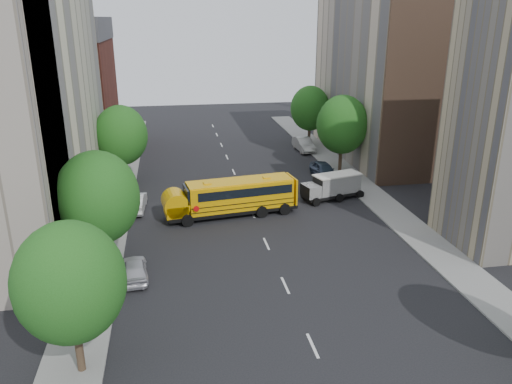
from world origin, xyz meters
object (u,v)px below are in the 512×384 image
object	(u,v)px
street_tree_1	(98,198)
street_tree_5	(310,108)
street_tree_4	(342,125)
parked_car_5	(304,144)
street_tree_2	(121,135)
parked_car_0	(135,269)
parked_car_4	(324,170)
school_bus	(230,196)
parked_car_1	(135,202)
safari_truck	(333,186)
street_tree_0	(70,283)

from	to	relation	value
street_tree_1	street_tree_5	world-z (taller)	street_tree_1
street_tree_4	parked_car_5	distance (m)	10.34
parked_car_5	street_tree_2	bearing A→B (deg)	-158.33
parked_car_0	parked_car_4	bearing A→B (deg)	-139.88
school_bus	parked_car_1	bearing A→B (deg)	154.07
school_bus	safari_truck	world-z (taller)	school_bus
street_tree_0	parked_car_1	distance (m)	20.88
street_tree_1	street_tree_4	xyz separation A→B (m)	(22.00, 18.00, 0.12)
safari_truck	parked_car_1	size ratio (longest dim) A/B	1.26
school_bus	parked_car_1	xyz separation A→B (m)	(-7.77, 2.54, -0.95)
street_tree_1	parked_car_1	xyz separation A→B (m)	(1.40, 10.46, -4.22)
street_tree_0	parked_car_1	world-z (taller)	street_tree_0
street_tree_0	parked_car_5	distance (m)	42.79
safari_truck	street_tree_5	bearing A→B (deg)	65.06
safari_truck	parked_car_4	bearing A→B (deg)	64.30
school_bus	street_tree_0	bearing A→B (deg)	-124.93
street_tree_2	street_tree_5	bearing A→B (deg)	28.61
parked_car_0	street_tree_0	bearing A→B (deg)	71.60
school_bus	parked_car_5	world-z (taller)	school_bus
street_tree_0	street_tree_2	bearing A→B (deg)	90.00
parked_car_4	street_tree_2	bearing A→B (deg)	171.28
school_bus	parked_car_5	size ratio (longest dim) A/B	2.25
parked_car_1	safari_truck	bearing A→B (deg)	-177.34
parked_car_0	parked_car_1	distance (m)	12.00
street_tree_5	safari_truck	world-z (taller)	street_tree_5
street_tree_5	parked_car_4	world-z (taller)	street_tree_5
parked_car_4	parked_car_1	bearing A→B (deg)	-166.23
parked_car_1	parked_car_4	bearing A→B (deg)	-158.30
street_tree_1	street_tree_4	world-z (taller)	street_tree_4
parked_car_0	school_bus	bearing A→B (deg)	-132.65
street_tree_0	parked_car_1	size ratio (longest dim) A/B	1.67
street_tree_2	parked_car_5	size ratio (longest dim) A/B	1.59
street_tree_5	parked_car_0	size ratio (longest dim) A/B	1.96
street_tree_4	street_tree_2	bearing A→B (deg)	180.00
street_tree_4	parked_car_0	xyz separation A→B (m)	(-20.03, -19.52, -4.42)
safari_truck	street_tree_4	bearing A→B (deg)	51.20
parked_car_5	street_tree_4	bearing A→B (deg)	-84.09
street_tree_0	parked_car_5	world-z (taller)	street_tree_0
street_tree_0	street_tree_1	bearing A→B (deg)	90.00
street_tree_1	street_tree_5	bearing A→B (deg)	53.75
parked_car_1	parked_car_0	bearing A→B (deg)	95.97
street_tree_4	parked_car_1	xyz separation A→B (m)	(-20.60, -7.54, -4.34)
parked_car_0	street_tree_5	bearing A→B (deg)	-127.77
street_tree_0	parked_car_4	bearing A→B (deg)	53.33
school_bus	parked_car_4	world-z (taller)	school_bus
street_tree_5	parked_car_1	bearing A→B (deg)	-136.52
school_bus	street_tree_2	bearing A→B (deg)	124.46
street_tree_2	street_tree_0	bearing A→B (deg)	-90.00
street_tree_0	street_tree_4	size ratio (longest dim) A/B	0.91
safari_truck	street_tree_1	bearing A→B (deg)	-166.38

